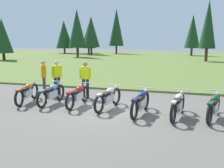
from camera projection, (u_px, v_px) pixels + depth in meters
The scene contains 13 objects.
ground_plane at pixel (108, 110), 9.23m from camera, with size 140.00×140.00×0.00m, color #605B54.
grass_moorland at pixel (162, 60), 33.57m from camera, with size 80.00×44.00×0.10m, color #5B7033.
forest_treeline at pixel (118, 32), 40.42m from camera, with size 35.91×23.60×8.95m.
motorcycle_orange at pixel (27, 92), 10.30m from camera, with size 0.67×2.09×0.88m.
motorcycle_sky_blue at pixel (52, 93), 10.08m from camera, with size 0.62×2.10×0.88m.
motorcycle_red at pixel (78, 95), 9.75m from camera, with size 0.62×2.10×0.88m.
motorcycle_silver at pixel (108, 98), 9.33m from camera, with size 0.67×2.08×0.88m.
motorcycle_navy at pixel (141, 102), 8.63m from camera, with size 0.62×2.10×0.88m.
motorcycle_cream at pixel (178, 105), 8.29m from camera, with size 0.65×2.08×0.88m.
motorcycle_british_green at pixel (214, 106), 8.11m from camera, with size 0.80×2.05×0.88m.
rider_near_row_end at pixel (57, 76), 11.62m from camera, with size 0.38×0.47×1.67m.
rider_in_hivis_vest at pixel (85, 77), 11.08m from camera, with size 0.55×0.27×1.67m.
rider_checking_bike at pixel (44, 75), 11.73m from camera, with size 0.38×0.47×1.67m.
Camera 1 is at (2.61, -8.53, 2.57)m, focal length 39.04 mm.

